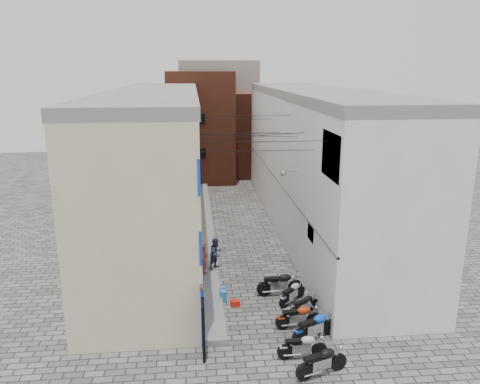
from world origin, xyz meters
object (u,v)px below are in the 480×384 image
object	(u,v)px
motorcycle_f	(292,292)
motorcycle_g	(280,282)
water_jug_near	(223,296)
motorcycle_c	(315,325)
motorcycle_d	(299,315)
motorcycle_b	(302,345)
motorcycle_e	(305,304)
water_jug_far	(222,292)
person_a	(204,259)
person_b	(216,253)
red_crate	(235,303)
motorcycle_a	(322,360)

from	to	relation	value
motorcycle_f	motorcycle_g	xyz separation A→B (m)	(-0.44, 0.77, 0.11)
motorcycle_f	water_jug_near	bearing A→B (deg)	-139.24
motorcycle_c	motorcycle_d	bearing A→B (deg)	-175.39
motorcycle_b	motorcycle_e	bearing A→B (deg)	165.64
motorcycle_b	water_jug_far	bearing A→B (deg)	-152.41
motorcycle_e	motorcycle_g	xyz separation A→B (m)	(-0.74, 1.87, 0.14)
motorcycle_c	person_a	size ratio (longest dim) A/B	1.29
motorcycle_f	person_b	bearing A→B (deg)	-179.36
motorcycle_d	water_jug_near	world-z (taller)	motorcycle_d
motorcycle_e	motorcycle_f	distance (m)	1.15
motorcycle_f	water_jug_far	xyz separation A→B (m)	(-3.10, 0.88, -0.30)
motorcycle_g	water_jug_far	distance (m)	2.70
motorcycle_b	motorcycle_c	xyz separation A→B (m)	(0.77, 1.18, 0.07)
motorcycle_b	red_crate	size ratio (longest dim) A/B	4.49
motorcycle_c	person_b	distance (m)	7.41
motorcycle_e	water_jug_far	xyz separation A→B (m)	(-3.40, 1.98, -0.26)
motorcycle_e	water_jug_far	distance (m)	3.95
motorcycle_c	motorcycle_e	size ratio (longest dim) A/B	1.23
motorcycle_c	motorcycle_d	distance (m)	0.98
motorcycle_b	motorcycle_e	xyz separation A→B (m)	(0.82, 3.08, -0.05)
motorcycle_a	red_crate	bearing A→B (deg)	-171.81
motorcycle_d	motorcycle_g	xyz separation A→B (m)	(-0.24, 2.90, 0.07)
motorcycle_e	motorcycle_g	bearing A→B (deg)	170.53
motorcycle_g	person_b	bearing A→B (deg)	-135.89
motorcycle_g	water_jug_far	size ratio (longest dim) A/B	4.80
motorcycle_g	water_jug_near	distance (m)	2.72
motorcycle_a	water_jug_near	size ratio (longest dim) A/B	3.84
person_b	motorcycle_a	bearing A→B (deg)	-115.32
motorcycle_d	motorcycle_f	size ratio (longest dim) A/B	1.07
person_a	red_crate	bearing A→B (deg)	-137.72
motorcycle_b	person_b	distance (m)	8.17
motorcycle_a	motorcycle_f	distance (m)	5.20
motorcycle_c	red_crate	xyz separation A→B (m)	(-2.85, 2.94, -0.47)
motorcycle_b	person_a	distance (m)	7.81
motorcycle_a	motorcycle_b	bearing A→B (deg)	-174.43
person_a	red_crate	size ratio (longest dim) A/B	3.91
motorcycle_c	motorcycle_g	bearing A→B (deg)	167.16
motorcycle_g	motorcycle_e	bearing A→B (deg)	19.82
motorcycle_b	motorcycle_d	size ratio (longest dim) A/B	0.96
person_a	water_jug_far	bearing A→B (deg)	-139.75
motorcycle_f	water_jug_far	world-z (taller)	motorcycle_f
water_jug_near	motorcycle_a	bearing A→B (deg)	-61.48
water_jug_near	motorcycle_f	bearing A→B (deg)	-7.00
motorcycle_e	water_jug_near	size ratio (longest dim) A/B	3.24
motorcycle_e	water_jug_near	bearing A→B (deg)	-144.59
motorcycle_g	red_crate	bearing A→B (deg)	-70.71
motorcycle_c	person_b	world-z (taller)	person_b
motorcycle_a	person_a	xyz separation A→B (m)	(-3.83, 8.03, 0.48)
person_a	person_b	size ratio (longest dim) A/B	0.98
motorcycle_b	person_b	bearing A→B (deg)	-159.86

